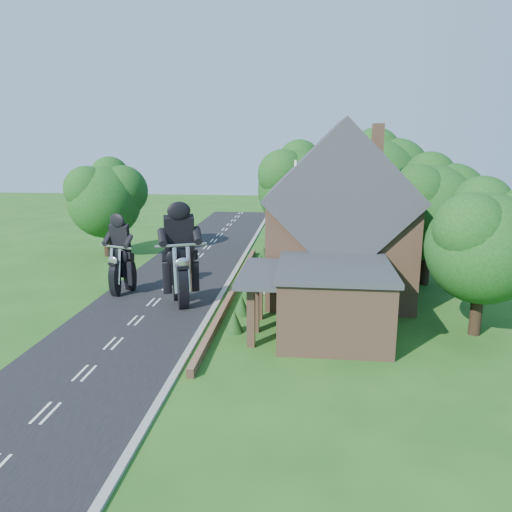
# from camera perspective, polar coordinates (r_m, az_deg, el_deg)

# --- Properties ---
(ground) EXTENTS (120.00, 120.00, 0.00)m
(ground) POSITION_cam_1_polar(r_m,az_deg,el_deg) (26.67, -13.56, -7.20)
(ground) COLOR #205116
(ground) RESTS_ON ground
(road) EXTENTS (7.00, 80.00, 0.02)m
(road) POSITION_cam_1_polar(r_m,az_deg,el_deg) (26.67, -13.56, -7.18)
(road) COLOR black
(road) RESTS_ON ground
(kerb) EXTENTS (0.30, 80.00, 0.12)m
(kerb) POSITION_cam_1_polar(r_m,az_deg,el_deg) (25.67, -5.81, -7.55)
(kerb) COLOR gray
(kerb) RESTS_ON ground
(garden_wall) EXTENTS (0.30, 22.00, 0.40)m
(garden_wall) POSITION_cam_1_polar(r_m,az_deg,el_deg) (30.17, -2.64, -4.04)
(garden_wall) COLOR brown
(garden_wall) RESTS_ON ground
(house) EXTENTS (9.54, 8.64, 10.24)m
(house) POSITION_cam_1_polar(r_m,az_deg,el_deg) (29.90, 9.41, 3.80)
(house) COLOR brown
(house) RESTS_ON ground
(annex) EXTENTS (7.05, 5.94, 3.44)m
(annex) POSITION_cam_1_polar(r_m,az_deg,el_deg) (23.85, 8.52, -4.92)
(annex) COLOR brown
(annex) RESTS_ON ground
(tree_annex_side) EXTENTS (5.64, 5.20, 7.48)m
(tree_annex_side) POSITION_cam_1_polar(r_m,az_deg,el_deg) (25.38, 25.29, 1.87)
(tree_annex_side) COLOR black
(tree_annex_side) RESTS_ON ground
(tree_house_right) EXTENTS (6.51, 6.00, 8.40)m
(tree_house_right) POSITION_cam_1_polar(r_m,az_deg,el_deg) (33.26, 19.93, 5.60)
(tree_house_right) COLOR black
(tree_house_right) RESTS_ON ground
(tree_behind_house) EXTENTS (7.81, 7.20, 10.08)m
(tree_behind_house) POSITION_cam_1_polar(r_m,az_deg,el_deg) (40.08, 14.09, 8.63)
(tree_behind_house) COLOR black
(tree_behind_house) RESTS_ON ground
(tree_behind_left) EXTENTS (6.94, 6.40, 9.16)m
(tree_behind_left) POSITION_cam_1_polar(r_m,az_deg,el_deg) (40.74, 5.37, 8.34)
(tree_behind_left) COLOR black
(tree_behind_left) RESTS_ON ground
(tree_far_road) EXTENTS (6.08, 5.60, 7.84)m
(tree_far_road) POSITION_cam_1_polar(r_m,az_deg,el_deg) (40.94, -16.41, 6.63)
(tree_far_road) COLOR black
(tree_far_road) RESTS_ON ground
(shrub_a) EXTENTS (0.90, 0.90, 1.10)m
(shrub_a) POSITION_cam_1_polar(r_m,az_deg,el_deg) (24.30, -2.49, -7.48)
(shrub_a) COLOR #133811
(shrub_a) RESTS_ON ground
(shrub_b) EXTENTS (0.90, 0.90, 1.10)m
(shrub_b) POSITION_cam_1_polar(r_m,az_deg,el_deg) (26.63, -1.67, -5.60)
(shrub_b) COLOR #133811
(shrub_b) RESTS_ON ground
(shrub_c) EXTENTS (0.90, 0.90, 1.10)m
(shrub_c) POSITION_cam_1_polar(r_m,az_deg,el_deg) (28.98, -0.99, -4.03)
(shrub_c) COLOR #133811
(shrub_c) RESTS_ON ground
(shrub_d) EXTENTS (0.90, 0.90, 1.10)m
(shrub_d) POSITION_cam_1_polar(r_m,az_deg,el_deg) (33.76, 0.07, -1.54)
(shrub_d) COLOR #133811
(shrub_d) RESTS_ON ground
(shrub_e) EXTENTS (0.90, 0.90, 1.10)m
(shrub_e) POSITION_cam_1_polar(r_m,az_deg,el_deg) (36.17, 0.50, -0.54)
(shrub_e) COLOR #133811
(shrub_e) RESTS_ON ground
(shrub_f) EXTENTS (0.90, 0.90, 1.10)m
(shrub_f) POSITION_cam_1_polar(r_m,az_deg,el_deg) (38.59, 0.87, 0.33)
(shrub_f) COLOR #133811
(shrub_f) RESTS_ON ground
(motorcycle_lead) EXTENTS (1.19, 1.92, 1.76)m
(motorcycle_lead) POSITION_cam_1_polar(r_m,az_deg,el_deg) (28.37, -8.56, -3.86)
(motorcycle_lead) COLOR black
(motorcycle_lead) RESTS_ON ground
(motorcycle_follow) EXTENTS (0.91, 1.63, 1.48)m
(motorcycle_follow) POSITION_cam_1_polar(r_m,az_deg,el_deg) (31.20, -14.97, -2.87)
(motorcycle_follow) COLOR black
(motorcycle_follow) RESTS_ON ground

